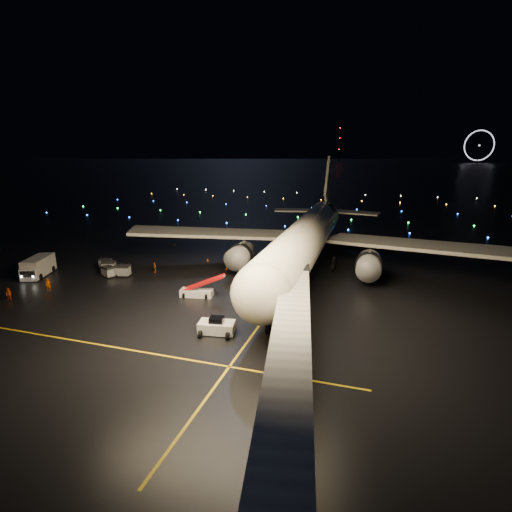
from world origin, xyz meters
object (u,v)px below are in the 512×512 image
object	(u,v)px
belt_loader	(196,285)
crew_b	(9,294)
pushback_tug	(217,325)
baggage_cart_0	(123,271)
airliner	(310,214)
baggage_cart_1	(109,266)
baggage_cart_2	(108,272)
crew_a	(48,285)
service_truck	(39,266)
baggage_cart_3	(106,263)
crew_c	(155,267)

from	to	relation	value
belt_loader	crew_b	size ratio (longest dim) A/B	3.85
pushback_tug	baggage_cart_0	xyz separation A→B (m)	(-22.89, 14.85, -0.02)
airliner	baggage_cart_1	bearing A→B (deg)	-157.79
baggage_cart_2	pushback_tug	bearing A→B (deg)	-6.19
crew_a	baggage_cart_2	world-z (taller)	crew_a
airliner	service_truck	distance (m)	45.97
baggage_cart_2	baggage_cart_3	distance (m)	5.66
baggage_cart_1	baggage_cart_2	xyz separation A→B (m)	(1.84, -2.57, -0.03)
crew_b	crew_c	xyz separation A→B (m)	(12.10, 17.42, 0.01)
baggage_cart_1	baggage_cart_3	world-z (taller)	baggage_cart_1
crew_c	baggage_cart_1	bearing A→B (deg)	-124.74
airliner	baggage_cart_0	distance (m)	32.77
airliner	baggage_cart_1	xyz separation A→B (m)	(-31.63, -13.76, -8.40)
pushback_tug	baggage_cart_2	size ratio (longest dim) A/B	1.99
airliner	crew_b	xyz separation A→B (m)	(-36.03, -29.29, -8.43)
crew_b	baggage_cart_0	xyz separation A→B (m)	(8.28, 13.99, 0.07)
crew_b	baggage_cart_1	size ratio (longest dim) A/B	0.82
service_truck	baggage_cart_3	xyz separation A→B (m)	(7.55, 6.96, -0.73)
baggage_cart_0	baggage_cart_2	xyz separation A→B (m)	(-2.06, -1.04, -0.07)
baggage_cart_2	crew_c	bearing A→B (deg)	60.07
crew_b	baggage_cart_2	xyz separation A→B (m)	(6.23, 12.96, -0.00)
crew_a	baggage_cart_0	bearing A→B (deg)	6.73
service_truck	crew_c	distance (m)	18.64
baggage_cart_1	crew_b	bearing A→B (deg)	-127.44
baggage_cart_1	baggage_cart_2	size ratio (longest dim) A/B	1.04
service_truck	crew_b	bearing A→B (deg)	-83.24
baggage_cart_0	service_truck	bearing A→B (deg)	-176.66
pushback_tug	baggage_cart_0	bearing A→B (deg)	137.67
service_truck	crew_c	world-z (taller)	service_truck
belt_loader	crew_b	distance (m)	25.57
service_truck	baggage_cart_2	distance (m)	11.66
belt_loader	baggage_cart_3	world-z (taller)	belt_loader
airliner	pushback_tug	distance (m)	31.66
crew_a	pushback_tug	bearing A→B (deg)	-60.96
pushback_tug	service_truck	xyz separation A→B (m)	(-36.25, 11.09, 0.59)
service_truck	crew_a	size ratio (longest dim) A/B	4.43
baggage_cart_3	crew_b	bearing A→B (deg)	-110.41
airliner	baggage_cart_0	size ratio (longest dim) A/B	29.93
belt_loader	baggage_cart_3	size ratio (longest dim) A/B	3.48
baggage_cart_0	baggage_cart_1	size ratio (longest dim) A/B	1.04
crew_b	baggage_cart_2	world-z (taller)	crew_b
crew_c	baggage_cart_1	size ratio (longest dim) A/B	0.83
airliner	belt_loader	size ratio (longest dim) A/B	9.89
crew_a	baggage_cart_3	xyz separation A→B (m)	(0.27, 12.53, -0.13)
belt_loader	service_truck	bearing A→B (deg)	168.01
pushback_tug	baggage_cart_3	size ratio (longest dim) A/B	2.10
pushback_tug	baggage_cart_1	size ratio (longest dim) A/B	1.91
baggage_cart_2	baggage_cart_0	bearing A→B (deg)	49.54
airliner	baggage_cart_0	world-z (taller)	airliner
pushback_tug	baggage_cart_1	distance (m)	31.40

